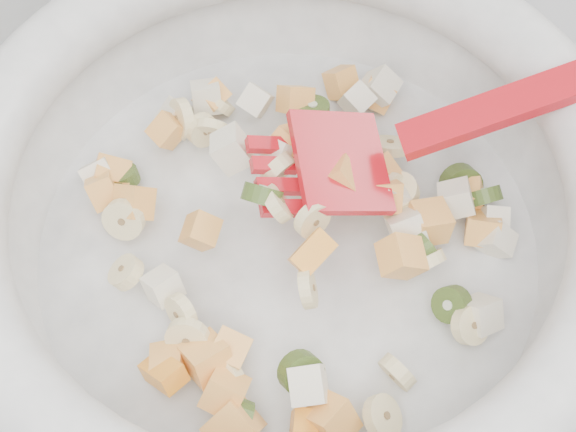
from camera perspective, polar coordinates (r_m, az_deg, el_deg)
counter at (r=0.97m, az=3.70°, el=-12.84°), size 2.00×0.60×0.90m
mixing_bowl at (r=0.48m, az=0.07°, el=0.85°), size 0.48×0.41×0.15m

